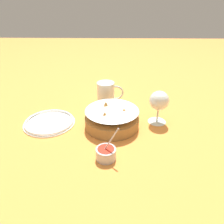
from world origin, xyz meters
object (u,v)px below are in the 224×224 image
object	(u,v)px
wine_glass	(159,102)
beer_mug	(107,94)
side_plate	(49,122)
food_basket	(112,119)
sauce_cup	(106,153)

from	to	relation	value
wine_glass	beer_mug	size ratio (longest dim) A/B	1.12
wine_glass	side_plate	xyz separation A→B (m)	(-0.46, -0.03, -0.09)
beer_mug	side_plate	xyz separation A→B (m)	(-0.24, -0.20, -0.04)
food_basket	beer_mug	xyz separation A→B (m)	(-0.03, 0.22, 0.02)
food_basket	beer_mug	bearing A→B (deg)	97.95
beer_mug	sauce_cup	bearing A→B (deg)	-88.06
food_basket	sauce_cup	distance (m)	0.21
beer_mug	food_basket	bearing A→B (deg)	-82.05
beer_mug	side_plate	bearing A→B (deg)	-139.53
beer_mug	side_plate	size ratio (longest dim) A/B	0.59
sauce_cup	wine_glass	distance (m)	0.33
sauce_cup	food_basket	bearing A→B (deg)	85.54
side_plate	wine_glass	bearing A→B (deg)	3.12
wine_glass	side_plate	world-z (taller)	wine_glass
wine_glass	sauce_cup	bearing A→B (deg)	-130.69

